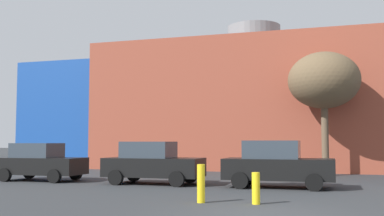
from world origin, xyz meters
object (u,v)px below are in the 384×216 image
object	(u,v)px
parked_car_0	(40,162)
parked_car_1	(153,163)
bare_tree_0	(324,81)
parked_car_2	(277,164)
bollard_yellow_0	(256,188)
bollard_yellow_1	(201,183)

from	to	relation	value
parked_car_0	parked_car_1	xyz separation A→B (m)	(5.74, 0.00, 0.04)
bare_tree_0	parked_car_0	bearing A→B (deg)	-151.10
parked_car_1	bare_tree_0	size ratio (longest dim) A/B	0.63
parked_car_0	parked_car_2	distance (m)	11.15
parked_car_1	parked_car_0	bearing A→B (deg)	-180.00
parked_car_1	bollard_yellow_0	size ratio (longest dim) A/B	4.55
parked_car_2	bollard_yellow_0	distance (m)	5.12
bare_tree_0	bollard_yellow_0	bearing A→B (deg)	-98.84
bare_tree_0	bollard_yellow_0	xyz separation A→B (m)	(-1.91, -12.27, -4.72)
parked_car_2	bare_tree_0	size ratio (longest dim) A/B	0.64
bare_tree_0	bollard_yellow_0	size ratio (longest dim) A/B	7.22
parked_car_1	bollard_yellow_1	bearing A→B (deg)	-54.94
parked_car_2	bollard_yellow_1	distance (m)	5.54
parked_car_1	parked_car_2	distance (m)	5.40
parked_car_1	bollard_yellow_1	size ratio (longest dim) A/B	3.68
parked_car_0	parked_car_2	world-z (taller)	parked_car_2
parked_car_1	parked_car_2	xyz separation A→B (m)	(5.40, -0.00, 0.02)
parked_car_0	bollard_yellow_1	distance (m)	10.80
bollard_yellow_0	bollard_yellow_1	size ratio (longest dim) A/B	0.81
bollard_yellow_0	parked_car_0	bearing A→B (deg)	155.30
parked_car_2	bollard_yellow_0	xyz separation A→B (m)	(-0.06, -5.10, -0.47)
bollard_yellow_0	bollard_yellow_1	xyz separation A→B (m)	(-1.65, -0.16, 0.11)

